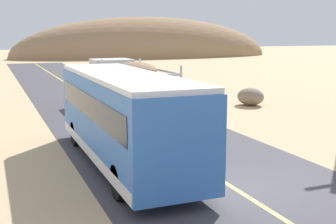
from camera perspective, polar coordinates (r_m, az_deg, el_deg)
name	(u,v)px	position (r m, az deg, el deg)	size (l,w,h in m)	color
ground_plane	(232,188)	(13.67, 8.23, -9.60)	(240.00, 240.00, 0.00)	tan
road_surface	(232,187)	(13.67, 8.23, -9.56)	(8.00, 120.00, 0.02)	#423F44
road_centre_line	(232,187)	(13.67, 8.23, -9.51)	(0.16, 117.60, 0.00)	#D8CC4C
livestock_truck	(121,80)	(27.24, -6.04, 4.16)	(2.53, 9.70, 3.02)	silver
bus	(124,116)	(15.52, -5.70, -0.49)	(2.54, 10.00, 3.21)	#3872C6
boulder_far_horizon	(251,97)	(29.01, 10.55, 1.96)	(1.61, 1.88, 1.12)	#84705B
distant_hill	(147,57)	(87.75, -2.68, 7.10)	(51.92, 18.68, 15.32)	#957553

